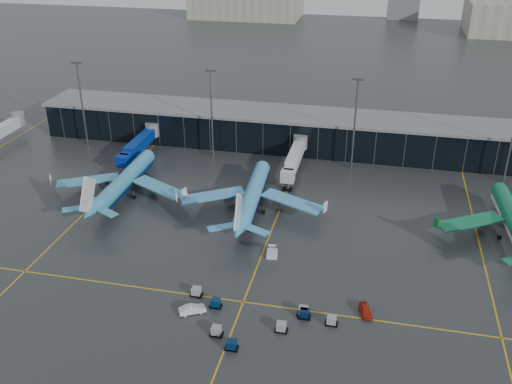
% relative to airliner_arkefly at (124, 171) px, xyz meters
% --- Properties ---
extents(ground, '(600.00, 600.00, 0.00)m').
position_rel_airliner_arkefly_xyz_m(ground, '(29.36, -21.44, -6.35)').
color(ground, '#282B2D').
rests_on(ground, ground).
extents(terminal_pier, '(142.00, 17.00, 10.70)m').
position_rel_airliner_arkefly_xyz_m(terminal_pier, '(29.36, 40.56, -0.93)').
color(terminal_pier, black).
rests_on(terminal_pier, ground).
extents(jet_bridges, '(94.00, 27.50, 7.20)m').
position_rel_airliner_arkefly_xyz_m(jet_bridges, '(-5.64, 21.55, -1.80)').
color(jet_bridges, '#595B60').
rests_on(jet_bridges, ground).
extents(flood_masts, '(203.00, 0.50, 25.50)m').
position_rel_airliner_arkefly_xyz_m(flood_masts, '(34.36, 28.56, 7.46)').
color(flood_masts, '#595B60').
rests_on(flood_masts, ground).
extents(distant_hangars, '(260.00, 71.00, 22.00)m').
position_rel_airliner_arkefly_xyz_m(distant_hangars, '(79.31, 248.64, 2.44)').
color(distant_hangars, '#B2AD99').
rests_on(distant_hangars, ground).
extents(taxi_lines, '(220.00, 120.00, 0.02)m').
position_rel_airliner_arkefly_xyz_m(taxi_lines, '(39.36, -10.83, -6.34)').
color(taxi_lines, gold).
rests_on(taxi_lines, ground).
extents(airliner_arkefly, '(36.57, 41.57, 12.70)m').
position_rel_airliner_arkefly_xyz_m(airliner_arkefly, '(0.00, 0.00, 0.00)').
color(airliner_arkefly, '#3A94BE').
rests_on(airliner_arkefly, ground).
extents(airliner_klm_near, '(38.80, 43.54, 12.73)m').
position_rel_airliner_arkefly_xyz_m(airliner_klm_near, '(33.02, -0.64, 0.02)').
color(airliner_klm_near, '#439EDE').
rests_on(airliner_klm_near, ground).
extents(baggage_carts, '(27.74, 14.07, 1.70)m').
position_rel_airliner_arkefly_xyz_m(baggage_carts, '(43.46, -41.07, -5.59)').
color(baggage_carts, black).
rests_on(baggage_carts, ground).
extents(mobile_airstair, '(2.64, 3.49, 3.45)m').
position_rel_airliner_arkefly_xyz_m(mobile_airstair, '(41.51, -19.89, -5.58)').
color(mobile_airstair, white).
rests_on(mobile_airstair, ground).
extents(service_van_red, '(2.99, 4.83, 1.53)m').
position_rel_airliner_arkefly_xyz_m(service_van_red, '(61.48, -34.95, -5.58)').
color(service_van_red, '#B6250E').
rests_on(service_van_red, ground).
extents(service_van_white, '(5.02, 3.82, 1.59)m').
position_rel_airliner_arkefly_xyz_m(service_van_white, '(31.21, -41.46, -5.56)').
color(service_van_white, white).
rests_on(service_van_white, ground).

